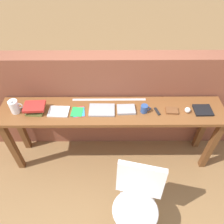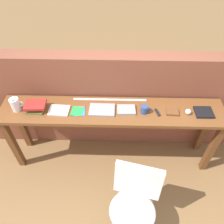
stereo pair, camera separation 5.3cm
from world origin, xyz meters
TOP-DOWN VIEW (x-y plane):
  - ground_plane at (0.00, 0.00)m, footprint 40.00×40.00m
  - brick_wall_back at (0.00, 0.64)m, footprint 6.00×0.20m
  - sideboard at (0.00, 0.30)m, footprint 2.50×0.44m
  - chair_white_moulded at (0.23, -0.55)m, footprint 0.53×0.54m
  - pitcher_white at (-1.04, 0.28)m, footprint 0.14×0.10m
  - book_stack_leftmost at (-0.84, 0.29)m, footprint 0.23×0.18m
  - magazine_cycling at (-0.58, 0.27)m, footprint 0.23×0.17m
  - pamphlet_pile_colourful at (-0.36, 0.27)m, footprint 0.16×0.18m
  - book_open_centre at (-0.11, 0.29)m, footprint 0.28×0.20m
  - book_grey_hardcover at (0.15, 0.30)m, footprint 0.20×0.16m
  - mug at (0.35, 0.27)m, footprint 0.11×0.08m
  - multitool_folded at (0.49, 0.27)m, footprint 0.06×0.11m
  - leather_journal_brown at (0.65, 0.28)m, footprint 0.14×0.11m
  - sports_ball_small at (0.82, 0.26)m, footprint 0.06×0.06m
  - book_repair_rightmost at (0.99, 0.28)m, footprint 0.19×0.17m
  - ruler_metal_back_edge at (-0.03, 0.47)m, footprint 0.84×0.03m

SIDE VIEW (x-z plane):
  - ground_plane at x=0.00m, z-range 0.00..0.00m
  - chair_white_moulded at x=0.23m, z-range 0.08..0.97m
  - brick_wall_back at x=0.00m, z-range 0.00..1.36m
  - sideboard at x=0.00m, z-range 0.30..1.18m
  - ruler_metal_back_edge at x=-0.03m, z-range 0.88..0.88m
  - pamphlet_pile_colourful at x=-0.36m, z-range 0.88..0.89m
  - multitool_folded at x=0.49m, z-range 0.88..0.90m
  - magazine_cycling at x=-0.58m, z-range 0.88..0.90m
  - book_open_centre at x=-0.11m, z-range 0.88..0.90m
  - book_repair_rightmost at x=0.99m, z-range 0.88..0.90m
  - leather_journal_brown at x=0.65m, z-range 0.88..0.90m
  - book_grey_hardcover at x=0.15m, z-range 0.88..0.91m
  - sports_ball_small at x=0.82m, z-range 0.88..0.94m
  - mug at x=0.35m, z-range 0.88..0.97m
  - book_stack_leftmost at x=-0.84m, z-range 0.88..0.97m
  - pitcher_white at x=-1.04m, z-range 0.87..1.05m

